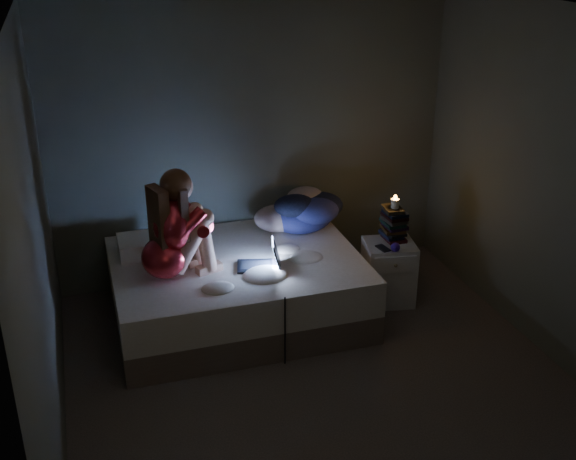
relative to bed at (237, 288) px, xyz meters
name	(u,v)px	position (x,y,z in m)	size (l,w,h in m)	color
floor	(322,385)	(0.36, -1.10, -0.29)	(3.60, 3.80, 0.02)	#3B3330
ceiling	(331,14)	(0.36, -1.10, 2.33)	(3.60, 3.80, 0.02)	silver
wall_back	(252,140)	(0.36, 0.81, 1.02)	(3.60, 0.02, 2.60)	#4E5544
wall_front	(482,392)	(0.36, -3.01, 1.02)	(3.60, 0.02, 2.60)	#4E5544
wall_left	(36,257)	(-1.45, -1.10, 1.02)	(0.02, 3.80, 2.60)	#4E5544
wall_right	(560,191)	(2.17, -1.10, 1.02)	(0.02, 3.80, 2.60)	#4E5544
bed	(237,288)	(0.00, 0.00, 0.00)	(2.01, 1.51, 0.55)	beige
pillow	(148,245)	(-0.67, 0.33, 0.35)	(0.48, 0.34, 0.14)	white
woman	(162,227)	(-0.60, -0.19, 0.72)	(0.54, 0.35, 0.88)	maroon
laptop	(258,254)	(0.13, -0.20, 0.40)	(0.34, 0.24, 0.24)	black
clothes_pile	(301,210)	(0.70, 0.43, 0.46)	(0.61, 0.49, 0.36)	navy
nightstand	(388,272)	(1.33, -0.11, 0.00)	(0.42, 0.37, 0.56)	silver
book_stack	(394,224)	(1.38, -0.05, 0.43)	(0.19, 0.25, 0.29)	black
candle	(395,204)	(1.38, -0.05, 0.62)	(0.07, 0.07, 0.08)	beige
phone	(386,249)	(1.24, -0.22, 0.29)	(0.07, 0.14, 0.01)	black
blue_orb	(399,247)	(1.33, -0.28, 0.32)	(0.08, 0.08, 0.08)	#2C148A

